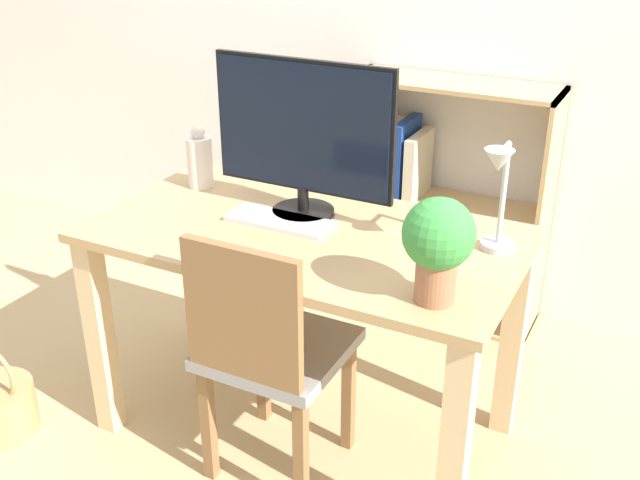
{
  "coord_description": "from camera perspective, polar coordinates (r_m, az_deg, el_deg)",
  "views": [
    {
      "loc": [
        0.98,
        -1.82,
        1.7
      ],
      "look_at": [
        0.0,
        0.1,
        0.67
      ],
      "focal_mm": 42.0,
      "sensor_mm": 36.0,
      "label": 1
    }
  ],
  "objects": [
    {
      "name": "keyboard",
      "position": [
        2.33,
        -3.07,
        1.45
      ],
      "size": [
        0.34,
        0.13,
        0.02
      ],
      "color": "silver",
      "rests_on": "desk"
    },
    {
      "name": "monitor",
      "position": [
        2.31,
        -1.32,
        8.22
      ],
      "size": [
        0.6,
        0.2,
        0.49
      ],
      "color": "black",
      "rests_on": "desk"
    },
    {
      "name": "desk_lamp",
      "position": [
        2.1,
        13.48,
        3.66
      ],
      "size": [
        0.1,
        0.19,
        0.33
      ],
      "color": "#B7B7BC",
      "rests_on": "desk"
    },
    {
      "name": "potted_plant",
      "position": [
        1.85,
        9.0,
        -0.13
      ],
      "size": [
        0.18,
        0.18,
        0.28
      ],
      "color": "#9E6647",
      "rests_on": "desk"
    },
    {
      "name": "vase",
      "position": [
        2.62,
        -9.14,
        6.02
      ],
      "size": [
        0.09,
        0.09,
        0.22
      ],
      "color": "silver",
      "rests_on": "desk"
    },
    {
      "name": "desk",
      "position": [
        2.34,
        -1.11,
        -2.35
      ],
      "size": [
        1.32,
        0.72,
        0.75
      ],
      "color": "tan",
      "rests_on": "ground_plane"
    },
    {
      "name": "bookshelf",
      "position": [
        3.22,
        7.09,
        1.77
      ],
      "size": [
        0.83,
        0.28,
        1.01
      ],
      "color": "tan",
      "rests_on": "ground_plane"
    },
    {
      "name": "chair",
      "position": [
        2.23,
        -4.01,
        -8.27
      ],
      "size": [
        0.4,
        0.4,
        0.85
      ],
      "rotation": [
        0.0,
        0.0,
        -0.01
      ],
      "color": "gray",
      "rests_on": "ground_plane"
    },
    {
      "name": "ground_plane",
      "position": [
        2.68,
        -1.0,
        -13.94
      ],
      "size": [
        10.0,
        10.0,
        0.0
      ],
      "primitive_type": "plane",
      "color": "tan"
    }
  ]
}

